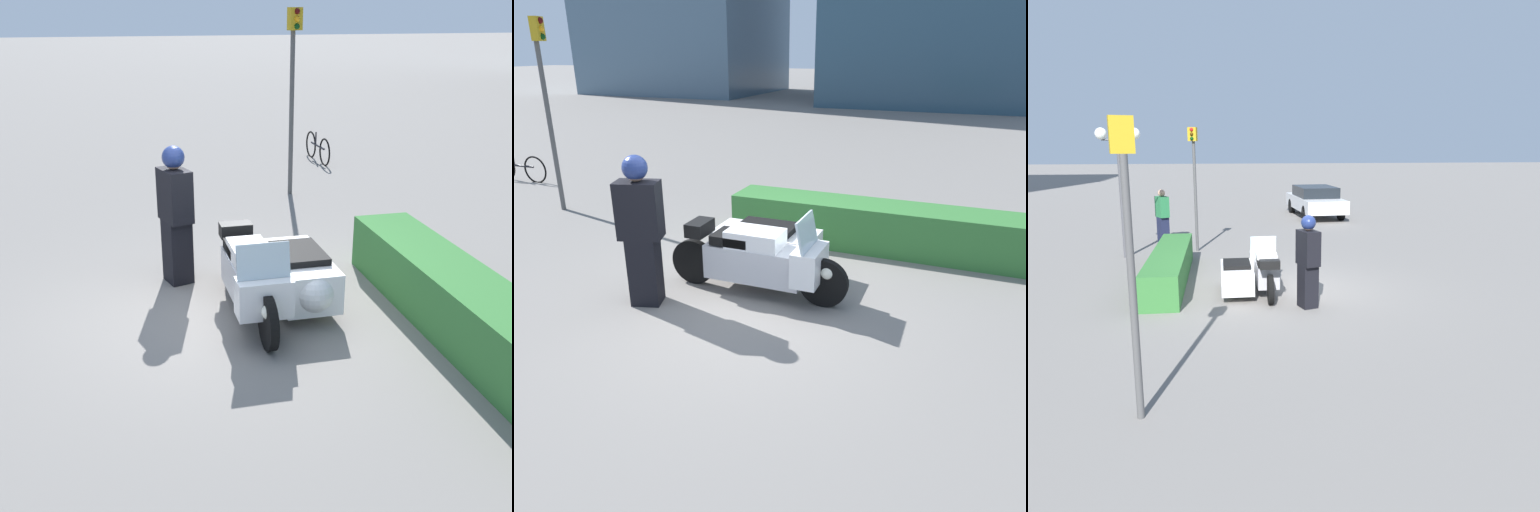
% 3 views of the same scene
% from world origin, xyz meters
% --- Properties ---
extents(ground_plane, '(160.00, 160.00, 0.00)m').
position_xyz_m(ground_plane, '(0.00, 0.00, 0.00)').
color(ground_plane, slate).
extents(police_motorcycle, '(2.46, 1.31, 1.15)m').
position_xyz_m(police_motorcycle, '(0.11, 0.68, 0.46)').
color(police_motorcycle, black).
rests_on(police_motorcycle, ground).
extents(officer_rider, '(0.58, 0.45, 1.88)m').
position_xyz_m(officer_rider, '(-1.09, -0.41, 1.00)').
color(officer_rider, black).
rests_on(officer_rider, ground).
extents(hedge_bush_curbside, '(4.90, 0.80, 0.74)m').
position_xyz_m(hedge_bush_curbside, '(1.29, 2.55, 0.37)').
color(hedge_bush_curbside, '#337033').
rests_on(hedge_bush_curbside, ground).
extents(traffic_light_far, '(0.23, 0.29, 3.53)m').
position_xyz_m(traffic_light_far, '(-5.00, 2.31, 2.31)').
color(traffic_light_far, '#4C4C4C').
rests_on(traffic_light_far, ground).
extents(bicycle_parked, '(1.62, 0.10, 0.70)m').
position_xyz_m(bicycle_parked, '(-7.72, 3.77, 0.32)').
color(bicycle_parked, black).
rests_on(bicycle_parked, ground).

